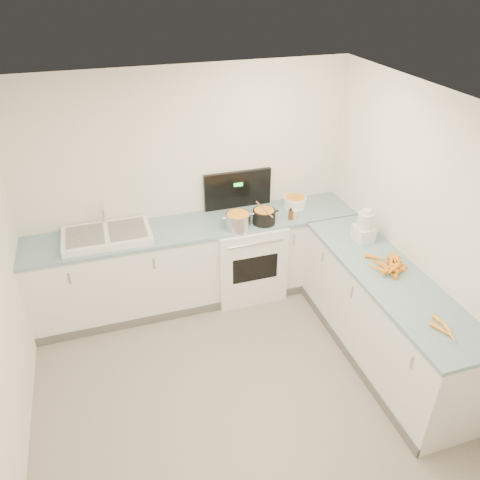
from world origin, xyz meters
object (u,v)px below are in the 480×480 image
object	(u,v)px
steel_pot	(238,222)
mixing_bowl	(295,202)
food_processor	(364,227)
black_pot	(264,217)
spice_jar	(295,215)
stove	(245,254)
extract_bottle	(290,215)
sink	(107,235)

from	to	relation	value
steel_pot	mixing_bowl	world-z (taller)	steel_pot
steel_pot	mixing_bowl	distance (m)	0.80
steel_pot	food_processor	bearing A→B (deg)	-28.24
black_pot	food_processor	distance (m)	1.03
spice_jar	black_pot	bearing A→B (deg)	178.95
black_pot	stove	bearing A→B (deg)	133.90
extract_bottle	food_processor	size ratio (longest dim) A/B	0.33
sink	food_processor	bearing A→B (deg)	-18.14
stove	food_processor	world-z (taller)	stove
black_pot	extract_bottle	bearing A→B (deg)	-2.37
mixing_bowl	food_processor	size ratio (longest dim) A/B	0.77
extract_bottle	black_pot	bearing A→B (deg)	177.63
stove	black_pot	xyz separation A→B (m)	(0.15, -0.16, 0.53)
sink	mixing_bowl	size ratio (longest dim) A/B	3.32
sink	steel_pot	distance (m)	1.32
sink	food_processor	size ratio (longest dim) A/B	2.57
stove	steel_pot	size ratio (longest dim) A/B	5.30
sink	mixing_bowl	world-z (taller)	sink
sink	spice_jar	world-z (taller)	sink
spice_jar	stove	bearing A→B (deg)	161.95
food_processor	mixing_bowl	bearing A→B (deg)	112.58
mixing_bowl	extract_bottle	bearing A→B (deg)	-121.61
extract_bottle	spice_jar	size ratio (longest dim) A/B	1.33
sink	spice_jar	size ratio (longest dim) A/B	10.46
steel_pot	extract_bottle	size ratio (longest dim) A/B	2.35
stove	sink	bearing A→B (deg)	179.38
black_pot	spice_jar	distance (m)	0.35
sink	extract_bottle	world-z (taller)	sink
sink	extract_bottle	distance (m)	1.91
extract_bottle	sink	bearing A→B (deg)	174.44
stove	mixing_bowl	world-z (taller)	stove
steel_pot	spice_jar	world-z (taller)	steel_pot
steel_pot	spice_jar	size ratio (longest dim) A/B	3.12
stove	food_processor	size ratio (longest dim) A/B	4.06
mixing_bowl	spice_jar	bearing A→B (deg)	-112.54
spice_jar	food_processor	distance (m)	0.78
extract_bottle	food_processor	xyz separation A→B (m)	(0.52, -0.61, 0.09)
sink	extract_bottle	size ratio (longest dim) A/B	7.87
food_processor	extract_bottle	bearing A→B (deg)	130.59
extract_bottle	spice_jar	world-z (taller)	extract_bottle
mixing_bowl	food_processor	xyz separation A→B (m)	(0.36, -0.87, 0.08)
sink	mixing_bowl	bearing A→B (deg)	2.09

